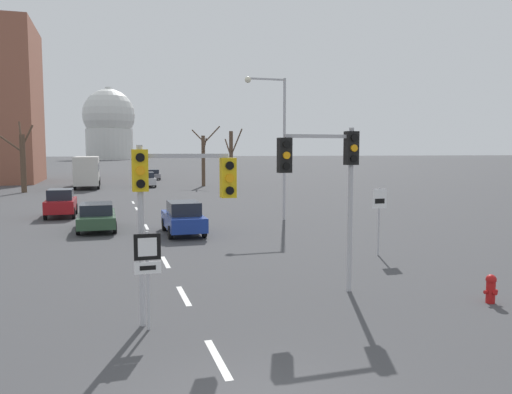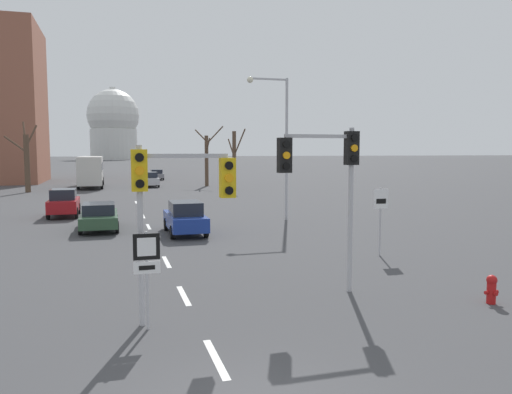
{
  "view_description": "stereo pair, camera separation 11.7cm",
  "coord_description": "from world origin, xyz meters",
  "px_view_note": "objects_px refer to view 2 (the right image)",
  "views": [
    {
      "loc": [
        -2.02,
        -6.86,
        4.09
      ],
      "look_at": [
        1.99,
        6.45,
        2.81
      ],
      "focal_mm": 35.0,
      "sensor_mm": 36.0,
      "label": 1
    },
    {
      "loc": [
        -1.91,
        -6.89,
        4.09
      ],
      "look_at": [
        1.99,
        6.45,
        2.81
      ],
      "focal_mm": 35.0,
      "sensor_mm": 36.0,
      "label": 2
    }
  ],
  "objects_px": {
    "sedan_near_right": "(150,179)",
    "sedan_mid_centre": "(99,216)",
    "traffic_signal_near_right": "(328,168)",
    "sedan_distant_centre": "(64,203)",
    "sedan_near_left": "(96,172)",
    "speed_limit_sign": "(381,210)",
    "sedan_far_left": "(185,218)",
    "city_bus": "(91,169)",
    "route_sign_post": "(147,263)",
    "fire_hydrant": "(492,288)",
    "sedan_far_right": "(156,174)",
    "traffic_signal_centre_tall": "(173,189)",
    "street_lamp_right": "(279,133)"
  },
  "relations": [
    {
      "from": "sedan_near_right",
      "to": "sedan_mid_centre",
      "type": "height_order",
      "value": "sedan_near_right"
    },
    {
      "from": "traffic_signal_near_right",
      "to": "sedan_near_right",
      "type": "xyz_separation_m",
      "value": [
        -1.6,
        45.56,
        -2.77
      ]
    },
    {
      "from": "traffic_signal_near_right",
      "to": "sedan_mid_centre",
      "type": "distance_m",
      "value": 15.75
    },
    {
      "from": "sedan_distant_centre",
      "to": "sedan_near_left",
      "type": "bearing_deg",
      "value": 89.36
    },
    {
      "from": "sedan_mid_centre",
      "to": "sedan_near_left",
      "type": "bearing_deg",
      "value": 91.66
    },
    {
      "from": "speed_limit_sign",
      "to": "sedan_far_left",
      "type": "height_order",
      "value": "speed_limit_sign"
    },
    {
      "from": "city_bus",
      "to": "sedan_far_left",
      "type": "bearing_deg",
      "value": -80.89
    },
    {
      "from": "sedan_distant_centre",
      "to": "speed_limit_sign",
      "type": "bearing_deg",
      "value": -50.98
    },
    {
      "from": "route_sign_post",
      "to": "city_bus",
      "type": "relative_size",
      "value": 0.21
    },
    {
      "from": "route_sign_post",
      "to": "city_bus",
      "type": "height_order",
      "value": "city_bus"
    },
    {
      "from": "fire_hydrant",
      "to": "traffic_signal_near_right",
      "type": "bearing_deg",
      "value": 150.72
    },
    {
      "from": "speed_limit_sign",
      "to": "sedan_far_right",
      "type": "xyz_separation_m",
      "value": [
        -3.74,
        55.59,
        -1.05
      ]
    },
    {
      "from": "traffic_signal_centre_tall",
      "to": "sedan_near_left",
      "type": "bearing_deg",
      "value": 92.91
    },
    {
      "from": "sedan_mid_centre",
      "to": "city_bus",
      "type": "height_order",
      "value": "city_bus"
    },
    {
      "from": "sedan_near_left",
      "to": "sedan_far_left",
      "type": "relative_size",
      "value": 1.05
    },
    {
      "from": "traffic_signal_centre_tall",
      "to": "sedan_mid_centre",
      "type": "bearing_deg",
      "value": 97.54
    },
    {
      "from": "traffic_signal_centre_tall",
      "to": "sedan_near_right",
      "type": "relative_size",
      "value": 0.93
    },
    {
      "from": "traffic_signal_centre_tall",
      "to": "city_bus",
      "type": "xyz_separation_m",
      "value": [
        -3.52,
        47.72,
        -1.15
      ]
    },
    {
      "from": "traffic_signal_centre_tall",
      "to": "fire_hydrant",
      "type": "bearing_deg",
      "value": -6.23
    },
    {
      "from": "fire_hydrant",
      "to": "sedan_near_left",
      "type": "xyz_separation_m",
      "value": [
        -12.04,
        73.35,
        0.39
      ]
    },
    {
      "from": "sedan_mid_centre",
      "to": "sedan_distant_centre",
      "type": "height_order",
      "value": "sedan_distant_centre"
    },
    {
      "from": "traffic_signal_centre_tall",
      "to": "traffic_signal_near_right",
      "type": "distance_m",
      "value": 4.7
    },
    {
      "from": "route_sign_post",
      "to": "sedan_mid_centre",
      "type": "height_order",
      "value": "route_sign_post"
    },
    {
      "from": "sedan_near_right",
      "to": "sedan_far_left",
      "type": "distance_m",
      "value": 34.1
    },
    {
      "from": "sedan_far_left",
      "to": "traffic_signal_centre_tall",
      "type": "bearing_deg",
      "value": -99.35
    },
    {
      "from": "sedan_far_right",
      "to": "sedan_distant_centre",
      "type": "height_order",
      "value": "sedan_distant_centre"
    },
    {
      "from": "traffic_signal_near_right",
      "to": "sedan_far_left",
      "type": "distance_m",
      "value": 12.05
    },
    {
      "from": "traffic_signal_centre_tall",
      "to": "traffic_signal_near_right",
      "type": "bearing_deg",
      "value": 15.36
    },
    {
      "from": "street_lamp_right",
      "to": "sedan_mid_centre",
      "type": "height_order",
      "value": "street_lamp_right"
    },
    {
      "from": "sedan_far_left",
      "to": "sedan_distant_centre",
      "type": "xyz_separation_m",
      "value": [
        -6.34,
        8.68,
        0.07
      ]
    },
    {
      "from": "street_lamp_right",
      "to": "city_bus",
      "type": "xyz_separation_m",
      "value": [
        -11.68,
        31.61,
        -3.1
      ]
    },
    {
      "from": "sedan_near_left",
      "to": "sedan_far_left",
      "type": "bearing_deg",
      "value": -84.48
    },
    {
      "from": "sedan_near_right",
      "to": "sedan_distant_centre",
      "type": "bearing_deg",
      "value": -105.76
    },
    {
      "from": "traffic_signal_centre_tall",
      "to": "sedan_mid_centre",
      "type": "height_order",
      "value": "traffic_signal_centre_tall"
    },
    {
      "from": "traffic_signal_centre_tall",
      "to": "sedan_distant_centre",
      "type": "xyz_separation_m",
      "value": [
        -4.25,
        21.39,
        -2.31
      ]
    },
    {
      "from": "speed_limit_sign",
      "to": "sedan_far_left",
      "type": "distance_m",
      "value": 9.87
    },
    {
      "from": "city_bus",
      "to": "sedan_far_right",
      "type": "bearing_deg",
      "value": 57.56
    },
    {
      "from": "fire_hydrant",
      "to": "city_bus",
      "type": "xyz_separation_m",
      "value": [
        -11.88,
        48.63,
        1.63
      ]
    },
    {
      "from": "route_sign_post",
      "to": "sedan_near_left",
      "type": "height_order",
      "value": "route_sign_post"
    },
    {
      "from": "sedan_distant_centre",
      "to": "city_bus",
      "type": "xyz_separation_m",
      "value": [
        0.73,
        26.33,
        1.16
      ]
    },
    {
      "from": "fire_hydrant",
      "to": "sedan_mid_centre",
      "type": "distance_m",
      "value": 19.23
    },
    {
      "from": "fire_hydrant",
      "to": "sedan_distant_centre",
      "type": "distance_m",
      "value": 25.62
    },
    {
      "from": "traffic_signal_near_right",
      "to": "fire_hydrant",
      "type": "height_order",
      "value": "traffic_signal_near_right"
    },
    {
      "from": "speed_limit_sign",
      "to": "sedan_distant_centre",
      "type": "xyz_separation_m",
      "value": [
        -12.93,
        15.95,
        -0.93
      ]
    },
    {
      "from": "sedan_far_right",
      "to": "fire_hydrant",
      "type": "bearing_deg",
      "value": -86.84
    },
    {
      "from": "traffic_signal_centre_tall",
      "to": "sedan_near_right",
      "type": "distance_m",
      "value": 46.95
    },
    {
      "from": "route_sign_post",
      "to": "fire_hydrant",
      "type": "distance_m",
      "value": 9.1
    },
    {
      "from": "sedan_far_right",
      "to": "sedan_distant_centre",
      "type": "bearing_deg",
      "value": -103.05
    },
    {
      "from": "route_sign_post",
      "to": "sedan_mid_centre",
      "type": "distance_m",
      "value": 15.67
    },
    {
      "from": "sedan_near_left",
      "to": "sedan_far_right",
      "type": "height_order",
      "value": "sedan_near_left"
    }
  ]
}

